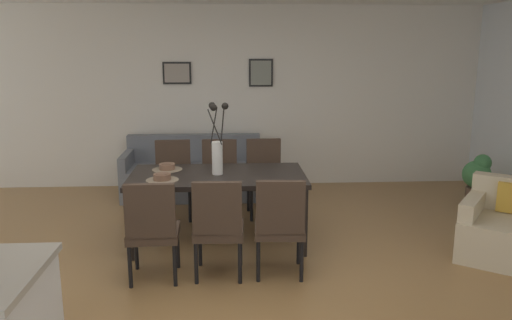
{
  "coord_description": "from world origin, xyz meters",
  "views": [
    {
      "loc": [
        -0.08,
        -4.23,
        2.04
      ],
      "look_at": [
        0.21,
        0.83,
        0.9
      ],
      "focal_mm": 35.96,
      "sensor_mm": 36.0,
      "label": 1
    }
  ],
  "objects_px": {
    "dining_chair_mid_left": "(280,222)",
    "dining_chair_near_left": "(152,226)",
    "framed_picture_left": "(177,73)",
    "sofa": "(194,175)",
    "armchair": "(508,230)",
    "dining_chair_far_left": "(218,224)",
    "bowl_near_left": "(162,176)",
    "framed_picture_center": "(261,73)",
    "potted_plant": "(477,176)",
    "centerpiece_vase": "(217,147)",
    "bowl_near_right": "(167,166)",
    "dining_chair_near_right": "(173,175)",
    "dining_chair_mid_right": "(265,173)",
    "dining_table": "(218,181)",
    "dining_chair_far_right": "(219,174)"
  },
  "relations": [
    {
      "from": "centerpiece_vase",
      "to": "dining_chair_far_right",
      "type": "bearing_deg",
      "value": 90.05
    },
    {
      "from": "dining_chair_mid_left",
      "to": "potted_plant",
      "type": "xyz_separation_m",
      "value": [
        2.79,
        2.0,
        -0.14
      ]
    },
    {
      "from": "dining_table",
      "to": "dining_chair_mid_left",
      "type": "distance_m",
      "value": 1.04
    },
    {
      "from": "dining_chair_mid_right",
      "to": "centerpiece_vase",
      "type": "relative_size",
      "value": 1.25
    },
    {
      "from": "dining_table",
      "to": "dining_chair_near_right",
      "type": "distance_m",
      "value": 1.05
    },
    {
      "from": "sofa",
      "to": "potted_plant",
      "type": "height_order",
      "value": "sofa"
    },
    {
      "from": "dining_table",
      "to": "bowl_near_right",
      "type": "distance_m",
      "value": 0.59
    },
    {
      "from": "dining_chair_mid_left",
      "to": "framed_picture_center",
      "type": "height_order",
      "value": "framed_picture_center"
    },
    {
      "from": "armchair",
      "to": "dining_chair_near_left",
      "type": "bearing_deg",
      "value": -174.39
    },
    {
      "from": "dining_chair_near_left",
      "to": "dining_chair_far_right",
      "type": "height_order",
      "value": "same"
    },
    {
      "from": "bowl_near_left",
      "to": "framed_picture_left",
      "type": "height_order",
      "value": "framed_picture_left"
    },
    {
      "from": "bowl_near_right",
      "to": "framed_picture_center",
      "type": "bearing_deg",
      "value": 61.06
    },
    {
      "from": "dining_chair_mid_left",
      "to": "dining_chair_mid_right",
      "type": "bearing_deg",
      "value": 90.14
    },
    {
      "from": "dining_chair_far_left",
      "to": "centerpiece_vase",
      "type": "bearing_deg",
      "value": 90.96
    },
    {
      "from": "dining_chair_far_right",
      "to": "bowl_near_left",
      "type": "bearing_deg",
      "value": -116.11
    },
    {
      "from": "dining_chair_mid_left",
      "to": "bowl_near_left",
      "type": "bearing_deg",
      "value": 149.5
    },
    {
      "from": "dining_table",
      "to": "potted_plant",
      "type": "relative_size",
      "value": 2.69
    },
    {
      "from": "dining_table",
      "to": "centerpiece_vase",
      "type": "relative_size",
      "value": 2.45
    },
    {
      "from": "dining_chair_near_left",
      "to": "dining_chair_near_right",
      "type": "height_order",
      "value": "same"
    },
    {
      "from": "framed_picture_left",
      "to": "framed_picture_center",
      "type": "relative_size",
      "value": 1.02
    },
    {
      "from": "dining_chair_near_left",
      "to": "potted_plant",
      "type": "relative_size",
      "value": 1.37
    },
    {
      "from": "dining_table",
      "to": "dining_chair_near_left",
      "type": "relative_size",
      "value": 1.96
    },
    {
      "from": "dining_chair_far_right",
      "to": "sofa",
      "type": "height_order",
      "value": "dining_chair_far_right"
    },
    {
      "from": "dining_chair_far_left",
      "to": "dining_chair_mid_right",
      "type": "height_order",
      "value": "same"
    },
    {
      "from": "dining_chair_near_right",
      "to": "dining_chair_mid_right",
      "type": "height_order",
      "value": "same"
    },
    {
      "from": "dining_chair_near_left",
      "to": "sofa",
      "type": "xyz_separation_m",
      "value": [
        0.18,
        2.7,
        -0.23
      ]
    },
    {
      "from": "dining_chair_mid_left",
      "to": "dining_chair_near_left",
      "type": "bearing_deg",
      "value": -178.01
    },
    {
      "from": "armchair",
      "to": "dining_chair_far_left",
      "type": "bearing_deg",
      "value": -173.91
    },
    {
      "from": "dining_table",
      "to": "armchair",
      "type": "distance_m",
      "value": 2.91
    },
    {
      "from": "dining_chair_far_left",
      "to": "dining_chair_mid_right",
      "type": "relative_size",
      "value": 1.0
    },
    {
      "from": "bowl_near_left",
      "to": "bowl_near_right",
      "type": "height_order",
      "value": "same"
    },
    {
      "from": "bowl_near_left",
      "to": "dining_chair_far_left",
      "type": "bearing_deg",
      "value": -49.66
    },
    {
      "from": "bowl_near_right",
      "to": "centerpiece_vase",
      "type": "bearing_deg",
      "value": -21.73
    },
    {
      "from": "dining_chair_mid_left",
      "to": "armchair",
      "type": "height_order",
      "value": "dining_chair_mid_left"
    },
    {
      "from": "centerpiece_vase",
      "to": "bowl_near_left",
      "type": "height_order",
      "value": "centerpiece_vase"
    },
    {
      "from": "sofa",
      "to": "dining_chair_near_right",
      "type": "bearing_deg",
      "value": -101.21
    },
    {
      "from": "dining_chair_far_left",
      "to": "sofa",
      "type": "height_order",
      "value": "dining_chair_far_left"
    },
    {
      "from": "framed_picture_center",
      "to": "potted_plant",
      "type": "relative_size",
      "value": 0.59
    },
    {
      "from": "dining_chair_near_right",
      "to": "framed_picture_center",
      "type": "height_order",
      "value": "framed_picture_center"
    },
    {
      "from": "framed_picture_center",
      "to": "centerpiece_vase",
      "type": "bearing_deg",
      "value": -104.71
    },
    {
      "from": "potted_plant",
      "to": "framed_picture_left",
      "type": "bearing_deg",
      "value": 163.91
    },
    {
      "from": "dining_chair_far_right",
      "to": "dining_chair_mid_left",
      "type": "bearing_deg",
      "value": -72.27
    },
    {
      "from": "dining_chair_near_right",
      "to": "armchair",
      "type": "bearing_deg",
      "value": -23.34
    },
    {
      "from": "bowl_near_right",
      "to": "sofa",
      "type": "relative_size",
      "value": 0.09
    },
    {
      "from": "dining_chair_far_right",
      "to": "centerpiece_vase",
      "type": "relative_size",
      "value": 1.25
    },
    {
      "from": "framed_picture_left",
      "to": "sofa",
      "type": "bearing_deg",
      "value": -64.75
    },
    {
      "from": "bowl_near_right",
      "to": "sofa",
      "type": "xyz_separation_m",
      "value": [
        0.17,
        1.58,
        -0.5
      ]
    },
    {
      "from": "dining_table",
      "to": "potted_plant",
      "type": "bearing_deg",
      "value": 18.78
    },
    {
      "from": "dining_chair_near_right",
      "to": "potted_plant",
      "type": "bearing_deg",
      "value": 3.72
    },
    {
      "from": "centerpiece_vase",
      "to": "bowl_near_right",
      "type": "xyz_separation_m",
      "value": [
        -0.54,
        0.22,
        -0.24
      ]
    }
  ]
}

